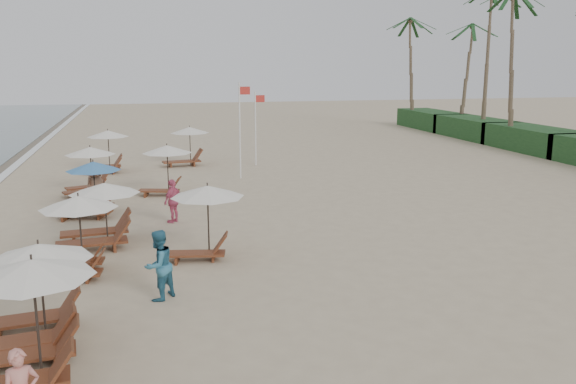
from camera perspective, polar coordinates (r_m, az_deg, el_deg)
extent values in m
plane|color=tan|center=(15.18, 2.76, -10.40)|extent=(160.00, 160.00, 0.00)
cube|color=#193D1C|center=(44.27, 22.34, 4.67)|extent=(3.20, 8.00, 1.60)
cube|color=#193D1C|center=(50.47, 17.34, 5.82)|extent=(3.20, 8.00, 1.60)
cube|color=#193D1C|center=(56.99, 13.44, 6.69)|extent=(3.20, 8.00, 1.60)
cylinder|color=brown|center=(44.45, 20.94, 10.63)|extent=(0.36, 0.36, 10.60)
cylinder|color=brown|center=(49.29, 18.37, 11.34)|extent=(0.36, 0.36, 11.40)
cylinder|color=brown|center=(54.23, 16.16, 10.21)|extent=(0.36, 0.36, 9.00)
cylinder|color=brown|center=(57.99, 12.01, 10.90)|extent=(0.36, 0.36, 9.80)
cylinder|color=black|center=(12.22, -22.73, -11.32)|extent=(0.05, 0.05, 2.29)
cone|color=silver|center=(11.86, -23.14, -6.68)|extent=(2.24, 2.24, 0.35)
cylinder|color=black|center=(13.86, -22.29, -8.97)|extent=(0.05, 0.05, 2.07)
cone|color=silver|center=(13.57, -22.61, -5.26)|extent=(2.19, 2.19, 0.35)
cylinder|color=black|center=(17.64, -19.06, -4.07)|extent=(0.05, 0.05, 2.20)
cone|color=silver|center=(17.40, -19.29, -0.91)|extent=(2.13, 2.13, 0.35)
cylinder|color=black|center=(20.36, -16.89, -2.12)|extent=(0.05, 0.05, 1.99)
cone|color=silver|center=(20.16, -17.04, 0.35)|extent=(2.25, 2.25, 0.35)
cylinder|color=black|center=(24.56, -17.88, 0.24)|extent=(0.05, 0.05, 2.04)
cone|color=teal|center=(24.39, -18.01, 2.36)|extent=(2.09, 2.09, 0.35)
cylinder|color=black|center=(28.62, -18.16, 1.88)|extent=(0.05, 0.05, 2.08)
cone|color=silver|center=(28.48, -18.28, 3.74)|extent=(2.23, 2.23, 0.35)
cylinder|color=black|center=(34.18, -16.64, 3.66)|extent=(0.05, 0.05, 2.21)
cone|color=silver|center=(34.06, -16.75, 5.33)|extent=(2.20, 2.20, 0.35)
cylinder|color=black|center=(18.43, -7.58, -2.90)|extent=(0.05, 0.05, 2.15)
cone|color=silver|center=(18.21, -7.66, 0.07)|extent=(2.24, 2.24, 0.35)
cylinder|color=black|center=(27.75, -11.34, 2.02)|extent=(0.05, 0.05, 2.15)
cone|color=silver|center=(27.60, -11.43, 4.01)|extent=(2.24, 2.24, 0.35)
cylinder|color=black|center=(35.62, -9.28, 4.27)|extent=(0.05, 0.05, 2.15)
cone|color=silver|center=(35.50, -9.33, 5.83)|extent=(2.24, 2.24, 0.35)
imported|color=#2D6C87|center=(15.38, -12.20, -6.81)|extent=(1.10, 1.09, 1.79)
imported|color=#CE5275|center=(22.69, -10.86, -0.83)|extent=(0.94, 0.98, 1.64)
imported|color=tan|center=(25.41, -17.87, 0.45)|extent=(1.07, 1.08, 1.88)
cylinder|color=silver|center=(30.89, -4.60, 5.78)|extent=(0.08, 0.08, 4.89)
cube|color=#B42821|center=(30.78, -4.14, 9.59)|extent=(0.55, 0.02, 0.40)
cylinder|color=silver|center=(34.91, -3.11, 6.00)|extent=(0.08, 0.08, 4.26)
cube|color=#B42821|center=(34.83, -2.68, 8.85)|extent=(0.55, 0.02, 0.40)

